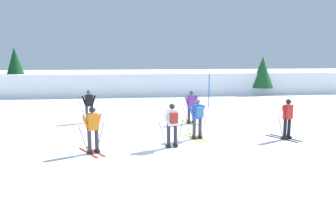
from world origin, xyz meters
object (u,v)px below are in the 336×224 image
object	(u,v)px
skier_black	(89,105)
conifer_far_left	(15,67)
skier_blue	(198,117)
skier_orange	(93,129)
skier_white	(172,123)
skier_purple	(191,106)
conifer_far_right	(262,72)
trail_marker_pole	(209,91)
skier_red	(287,118)

from	to	relation	value
skier_black	conifer_far_left	world-z (taller)	conifer_far_left
skier_blue	skier_orange	xyz separation A→B (m)	(-4.19, -1.61, -0.04)
skier_white	skier_blue	bearing A→B (deg)	44.18
skier_white	skier_purple	world-z (taller)	same
skier_black	conifer_far_right	bearing A→B (deg)	38.15
skier_orange	skier_purple	distance (m)	6.76
skier_blue	skier_white	world-z (taller)	same
conifer_far_right	conifer_far_left	bearing A→B (deg)	176.16
skier_white	skier_orange	bearing A→B (deg)	-172.30
conifer_far_left	conifer_far_right	size ratio (longest dim) A/B	1.22
skier_orange	trail_marker_pole	distance (m)	12.29
skier_orange	skier_blue	bearing A→B (deg)	21.04
trail_marker_pole	conifer_far_left	world-z (taller)	conifer_far_left
skier_red	conifer_far_right	xyz separation A→B (m)	(5.51, 15.86, 1.09)
skier_orange	conifer_far_left	bearing A→B (deg)	113.22
skier_red	trail_marker_pole	size ratio (longest dim) A/B	0.76
skier_orange	conifer_far_right	size ratio (longest dim) A/B	0.51
skier_blue	conifer_far_left	world-z (taller)	conifer_far_left
trail_marker_pole	skier_blue	bearing A→B (deg)	-107.33
skier_red	conifer_far_right	bearing A→B (deg)	70.83
conifer_far_right	skier_black	bearing A→B (deg)	-141.85
trail_marker_pole	conifer_far_right	world-z (taller)	conifer_far_right
skier_red	skier_purple	world-z (taller)	same
skier_black	skier_white	size ratio (longest dim) A/B	1.00
skier_black	skier_blue	bearing A→B (deg)	-41.33
skier_white	skier_red	distance (m)	5.04
skier_blue	skier_white	size ratio (longest dim) A/B	1.00
skier_black	skier_purple	xyz separation A→B (m)	(5.27, -0.93, -0.00)
skier_red	conifer_far_right	world-z (taller)	conifer_far_right
skier_blue	skier_red	xyz separation A→B (m)	(3.74, -0.51, -0.04)
skier_orange	conifer_far_right	distance (m)	21.67
skier_red	skier_purple	distance (m)	5.09
skier_white	conifer_far_right	size ratio (longest dim) A/B	0.51
skier_blue	conifer_far_left	distance (m)	20.74
conifer_far_left	conifer_far_right	bearing A→B (deg)	-3.84
skier_orange	trail_marker_pole	world-z (taller)	trail_marker_pole
skier_purple	conifer_far_left	distance (m)	18.42
skier_black	trail_marker_pole	distance (m)	8.68
skier_blue	skier_orange	world-z (taller)	same
conifer_far_right	skier_purple	bearing A→B (deg)	-126.35
skier_purple	skier_white	bearing A→B (deg)	-110.01
skier_orange	conifer_far_left	world-z (taller)	conifer_far_left
skier_red	conifer_far_left	distance (m)	23.49
skier_purple	skier_black	bearing A→B (deg)	169.97
skier_purple	skier_orange	bearing A→B (deg)	-132.89
skier_blue	skier_white	distance (m)	1.74
skier_purple	conifer_far_right	size ratio (longest dim) A/B	0.51
skier_white	trail_marker_pole	size ratio (longest dim) A/B	0.76
trail_marker_pole	skier_black	bearing A→B (deg)	-150.23
skier_blue	skier_white	bearing A→B (deg)	-135.82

